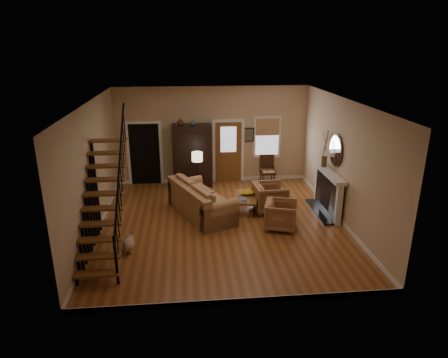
{
  "coord_description": "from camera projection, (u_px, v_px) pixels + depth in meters",
  "views": [
    {
      "loc": [
        -0.9,
        -9.78,
        4.72
      ],
      "look_at": [
        0.1,
        0.4,
        1.15
      ],
      "focal_mm": 32.0,
      "sensor_mm": 36.0,
      "label": 1
    }
  ],
  "objects": [
    {
      "name": "bowl",
      "position": [
        247.0,
        193.0,
        11.69
      ],
      "size": [
        0.39,
        0.39,
        0.1
      ],
      "primitive_type": "imported",
      "color": "gold",
      "rests_on": "coffee_table"
    },
    {
      "name": "vase_b",
      "position": [
        193.0,
        122.0,
        12.91
      ],
      "size": [
        0.2,
        0.2,
        0.21
      ],
      "primitive_type": "imported",
      "color": "#334C60",
      "rests_on": "armoire"
    },
    {
      "name": "room",
      "position": [
        202.0,
        153.0,
        11.95
      ],
      "size": [
        7.0,
        7.33,
        3.3
      ],
      "color": "#9A5627",
      "rests_on": "ground"
    },
    {
      "name": "fireplace",
      "position": [
        329.0,
        188.0,
        11.35
      ],
      "size": [
        0.33,
        1.95,
        2.3
      ],
      "color": "black",
      "rests_on": "ground"
    },
    {
      "name": "vase_a",
      "position": [
        181.0,
        122.0,
        12.87
      ],
      "size": [
        0.24,
        0.24,
        0.25
      ],
      "primitive_type": "imported",
      "color": "#4C2619",
      "rests_on": "armoire"
    },
    {
      "name": "armchair_left",
      "position": [
        281.0,
        215.0,
        10.47
      ],
      "size": [
        1.02,
        1.01,
        0.75
      ],
      "primitive_type": "imported",
      "rotation": [
        0.0,
        0.0,
        1.27
      ],
      "color": "brown",
      "rests_on": "ground"
    },
    {
      "name": "coffee_table",
      "position": [
        246.0,
        203.0,
        11.63
      ],
      "size": [
        0.9,
        1.26,
        0.44
      ],
      "primitive_type": null,
      "rotation": [
        0.0,
        0.0,
        -0.23
      ],
      "color": "brown",
      "rests_on": "ground"
    },
    {
      "name": "armoire",
      "position": [
        192.0,
        156.0,
        13.38
      ],
      "size": [
        1.3,
        0.6,
        2.1
      ],
      "primitive_type": null,
      "color": "black",
      "rests_on": "ground"
    },
    {
      "name": "floor_lamp",
      "position": [
        198.0,
        175.0,
        12.48
      ],
      "size": [
        0.44,
        0.44,
        1.46
      ],
      "primitive_type": null,
      "rotation": [
        0.0,
        0.0,
        0.39
      ],
      "color": "black",
      "rests_on": "ground"
    },
    {
      "name": "sofa",
      "position": [
        201.0,
        200.0,
        11.25
      ],
      "size": [
        1.93,
        2.62,
        0.9
      ],
      "primitive_type": null,
      "rotation": [
        0.0,
        0.0,
        0.42
      ],
      "color": "#AA7A4D",
      "rests_on": "ground"
    },
    {
      "name": "books",
      "position": [
        244.0,
        200.0,
        11.26
      ],
      "size": [
        0.21,
        0.28,
        0.05
      ],
      "primitive_type": null,
      "color": "beige",
      "rests_on": "coffee_table"
    },
    {
      "name": "side_chair",
      "position": [
        268.0,
        171.0,
        13.6
      ],
      "size": [
        0.54,
        0.54,
        1.02
      ],
      "primitive_type": null,
      "color": "#3D2213",
      "rests_on": "ground"
    },
    {
      "name": "armchair_right",
      "position": [
        270.0,
        197.0,
        11.53
      ],
      "size": [
        0.97,
        0.95,
        0.83
      ],
      "primitive_type": "imported",
      "rotation": [
        0.0,
        0.0,
        1.64
      ],
      "color": "brown",
      "rests_on": "ground"
    },
    {
      "name": "dog",
      "position": [
        128.0,
        245.0,
        9.34
      ],
      "size": [
        0.3,
        0.49,
        0.35
      ],
      "primitive_type": null,
      "rotation": [
        0.0,
        0.0,
        -0.02
      ],
      "color": "tan",
      "rests_on": "ground"
    },
    {
      "name": "staircase",
      "position": [
        102.0,
        189.0,
        8.82
      ],
      "size": [
        0.94,
        2.8,
        3.2
      ],
      "primitive_type": null,
      "color": "brown",
      "rests_on": "ground"
    }
  ]
}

